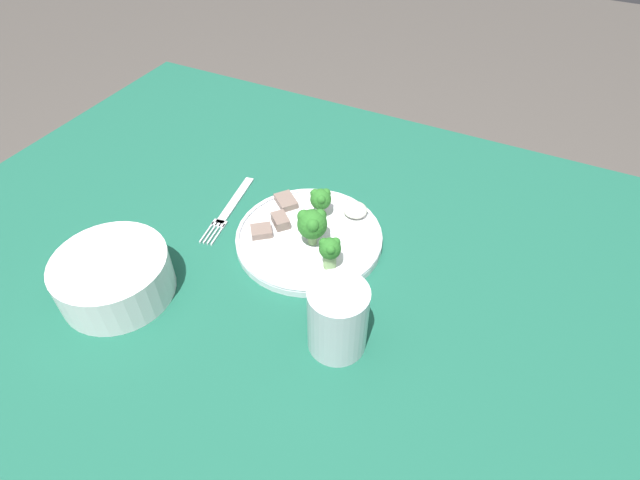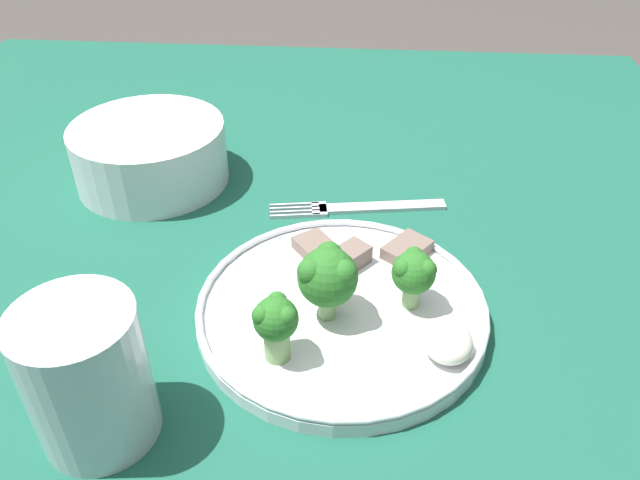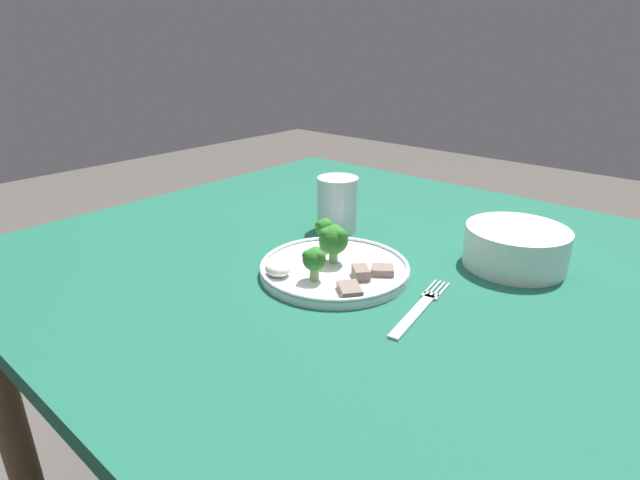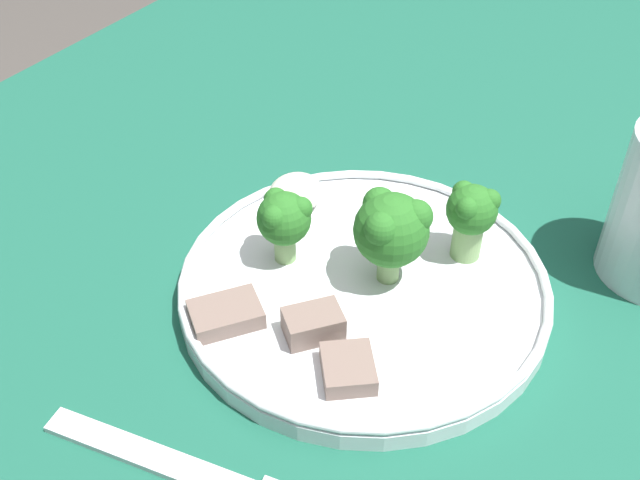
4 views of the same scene
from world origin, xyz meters
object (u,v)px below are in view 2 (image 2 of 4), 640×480
object	(u,v)px
fork	(359,208)
cream_bowl	(151,155)
dinner_plate	(342,309)
drinking_glass	(90,383)

from	to	relation	value
fork	cream_bowl	xyz separation A→B (m)	(0.04, 0.23, 0.03)
fork	cream_bowl	bearing A→B (deg)	79.78
dinner_plate	drinking_glass	xyz separation A→B (m)	(-0.12, 0.16, 0.04)
dinner_plate	cream_bowl	world-z (taller)	cream_bowl
fork	dinner_plate	bearing A→B (deg)	176.49
fork	cream_bowl	size ratio (longest dim) A/B	1.12
cream_bowl	drinking_glass	world-z (taller)	drinking_glass
dinner_plate	cream_bowl	distance (m)	0.30
cream_bowl	drinking_glass	xyz separation A→B (m)	(-0.33, -0.06, 0.02)
dinner_plate	cream_bowl	bearing A→B (deg)	47.09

